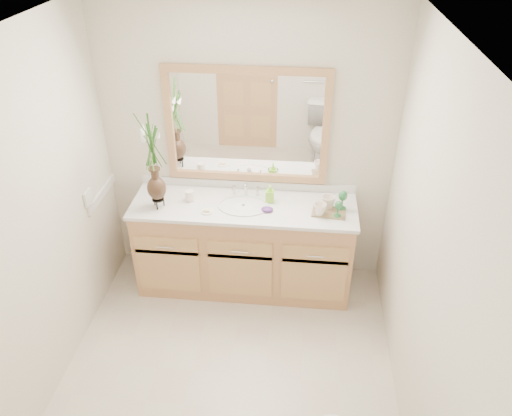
# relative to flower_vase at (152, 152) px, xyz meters

# --- Properties ---
(floor) EXTENTS (2.60, 2.60, 0.00)m
(floor) POSITION_rel_flower_vase_xyz_m (0.68, -0.92, -1.32)
(floor) COLOR beige
(floor) RESTS_ON ground
(ceiling) EXTENTS (2.40, 2.60, 0.02)m
(ceiling) POSITION_rel_flower_vase_xyz_m (0.68, -0.92, 1.08)
(ceiling) COLOR white
(ceiling) RESTS_ON wall_back
(wall_back) EXTENTS (2.40, 0.02, 2.40)m
(wall_back) POSITION_rel_flower_vase_xyz_m (0.68, 0.38, -0.12)
(wall_back) COLOR beige
(wall_back) RESTS_ON floor
(wall_left) EXTENTS (0.02, 2.60, 2.40)m
(wall_left) POSITION_rel_flower_vase_xyz_m (-0.52, -0.92, -0.12)
(wall_left) COLOR beige
(wall_left) RESTS_ON floor
(wall_right) EXTENTS (0.02, 2.60, 2.40)m
(wall_right) POSITION_rel_flower_vase_xyz_m (1.88, -0.92, -0.12)
(wall_right) COLOR beige
(wall_right) RESTS_ON floor
(vanity) EXTENTS (1.80, 0.55, 0.80)m
(vanity) POSITION_rel_flower_vase_xyz_m (0.68, 0.10, -0.92)
(vanity) COLOR tan
(vanity) RESTS_ON floor
(counter) EXTENTS (1.84, 0.57, 0.03)m
(counter) POSITION_rel_flower_vase_xyz_m (0.68, 0.10, -0.51)
(counter) COLOR white
(counter) RESTS_ON vanity
(sink) EXTENTS (0.38, 0.34, 0.23)m
(sink) POSITION_rel_flower_vase_xyz_m (0.68, 0.08, -0.55)
(sink) COLOR white
(sink) RESTS_ON counter
(mirror) EXTENTS (1.32, 0.04, 0.97)m
(mirror) POSITION_rel_flower_vase_xyz_m (0.68, 0.36, 0.08)
(mirror) COLOR white
(mirror) RESTS_ON wall_back
(switch_plate) EXTENTS (0.02, 0.12, 0.12)m
(switch_plate) POSITION_rel_flower_vase_xyz_m (-0.51, -0.15, -0.34)
(switch_plate) COLOR white
(switch_plate) RESTS_ON wall_left
(flower_vase) EXTENTS (0.18, 0.18, 0.73)m
(flower_vase) POSITION_rel_flower_vase_xyz_m (0.00, 0.00, 0.00)
(flower_vase) COLOR black
(flower_vase) RESTS_ON counter
(tumbler) EXTENTS (0.07, 0.07, 0.09)m
(tumbler) POSITION_rel_flower_vase_xyz_m (0.23, 0.12, -0.45)
(tumbler) COLOR white
(tumbler) RESTS_ON counter
(soap_dish) EXTENTS (0.09, 0.09, 0.03)m
(soap_dish) POSITION_rel_flower_vase_xyz_m (0.40, -0.05, -0.48)
(soap_dish) COLOR white
(soap_dish) RESTS_ON counter
(soap_bottle) EXTENTS (0.07, 0.07, 0.14)m
(soap_bottle) POSITION_rel_flower_vase_xyz_m (0.89, 0.17, -0.42)
(soap_bottle) COLOR #8FE335
(soap_bottle) RESTS_ON counter
(purple_dish) EXTENTS (0.10, 0.09, 0.03)m
(purple_dish) POSITION_rel_flower_vase_xyz_m (0.88, 0.02, -0.48)
(purple_dish) COLOR #522777
(purple_dish) RESTS_ON counter
(tray) EXTENTS (0.28, 0.20, 0.01)m
(tray) POSITION_rel_flower_vase_xyz_m (1.37, 0.04, -0.49)
(tray) COLOR brown
(tray) RESTS_ON counter
(mug_left) EXTENTS (0.13, 0.12, 0.10)m
(mug_left) POSITION_rel_flower_vase_xyz_m (1.29, -0.00, -0.43)
(mug_left) COLOR white
(mug_left) RESTS_ON tray
(mug_right) EXTENTS (0.15, 0.15, 0.11)m
(mug_right) POSITION_rel_flower_vase_xyz_m (1.36, 0.10, -0.42)
(mug_right) COLOR white
(mug_right) RESTS_ON tray
(goblet_front) EXTENTS (0.06, 0.06, 0.13)m
(goblet_front) POSITION_rel_flower_vase_xyz_m (1.43, -0.01, -0.39)
(goblet_front) COLOR #246D37
(goblet_front) RESTS_ON tray
(goblet_back) EXTENTS (0.07, 0.07, 0.16)m
(goblet_back) POSITION_rel_flower_vase_xyz_m (1.47, 0.10, -0.37)
(goblet_back) COLOR #246D37
(goblet_back) RESTS_ON tray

